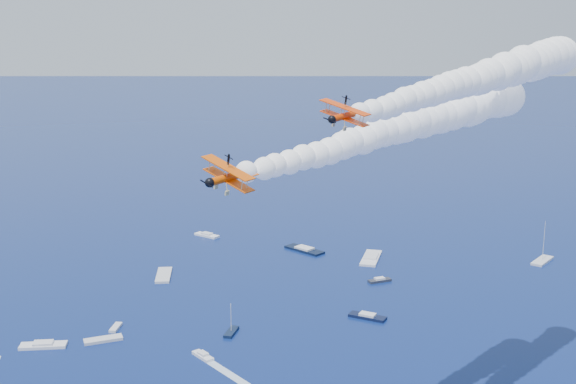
{
  "coord_description": "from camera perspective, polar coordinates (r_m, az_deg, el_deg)",
  "views": [
    {
      "loc": [
        0.82,
        -73.17,
        73.81
      ],
      "look_at": [
        5.68,
        19.78,
        52.12
      ],
      "focal_mm": 46.07,
      "sensor_mm": 36.0,
      "label": 1
    }
  ],
  "objects": [
    {
      "name": "smoke_trail_trail",
      "position": [
        119.67,
        8.59,
        4.93
      ],
      "size": [
        75.52,
        75.12,
        12.95
      ],
      "primitive_type": null,
      "rotation": [
        0.0,
        0.0,
        3.87
      ],
      "color": "white"
    },
    {
      "name": "biplane_lead",
      "position": [
        95.07,
        4.48,
        5.89
      ],
      "size": [
        10.16,
        10.42,
        6.27
      ],
      "primitive_type": null,
      "rotation": [
        -0.21,
        0.07,
        3.93
      ],
      "color": "#F93D05"
    },
    {
      "name": "biplane_trail",
      "position": [
        94.46,
        -4.48,
        1.17
      ],
      "size": [
        11.93,
        12.38,
        7.57
      ],
      "primitive_type": null,
      "rotation": [
        -0.24,
        0.07,
        3.87
      ],
      "color": "#E64F04"
    },
    {
      "name": "smoke_trail_lead",
      "position": [
        124.82,
        14.52,
        8.5
      ],
      "size": [
        75.53,
        75.53,
        12.95
      ],
      "primitive_type": null,
      "rotation": [
        0.0,
        0.0,
        3.93
      ],
      "color": "white"
    },
    {
      "name": "spectator_boats",
      "position": [
        192.35,
        -0.4,
        -9.33
      ],
      "size": [
        221.27,
        157.92,
        0.7
      ],
      "color": "#2D333C",
      "rests_on": "ground"
    }
  ]
}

